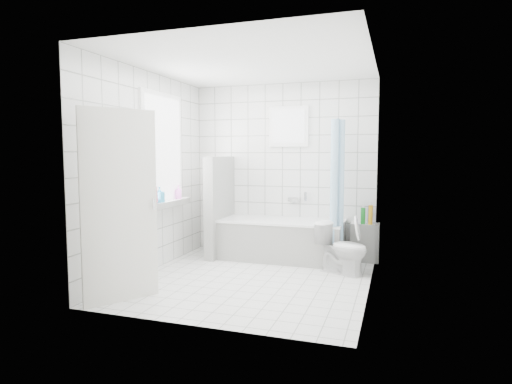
% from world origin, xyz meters
% --- Properties ---
extents(ground, '(3.00, 3.00, 0.00)m').
position_xyz_m(ground, '(0.00, 0.00, 0.00)').
color(ground, white).
rests_on(ground, ground).
extents(ceiling, '(3.00, 3.00, 0.00)m').
position_xyz_m(ceiling, '(0.00, 0.00, 2.60)').
color(ceiling, white).
rests_on(ceiling, ground).
extents(wall_back, '(2.80, 0.02, 2.60)m').
position_xyz_m(wall_back, '(0.00, 1.50, 1.30)').
color(wall_back, white).
rests_on(wall_back, ground).
extents(wall_front, '(2.80, 0.02, 2.60)m').
position_xyz_m(wall_front, '(0.00, -1.50, 1.30)').
color(wall_front, white).
rests_on(wall_front, ground).
extents(wall_left, '(0.02, 3.00, 2.60)m').
position_xyz_m(wall_left, '(-1.40, 0.00, 1.30)').
color(wall_left, white).
rests_on(wall_left, ground).
extents(wall_right, '(0.02, 3.00, 2.60)m').
position_xyz_m(wall_right, '(1.40, 0.00, 1.30)').
color(wall_right, white).
rests_on(wall_right, ground).
extents(window_left, '(0.01, 0.90, 1.40)m').
position_xyz_m(window_left, '(-1.35, 0.30, 1.60)').
color(window_left, white).
rests_on(window_left, wall_left).
extents(window_back, '(0.50, 0.01, 0.50)m').
position_xyz_m(window_back, '(0.10, 1.46, 1.95)').
color(window_back, white).
rests_on(window_back, wall_back).
extents(window_sill, '(0.18, 1.02, 0.08)m').
position_xyz_m(window_sill, '(-1.31, 0.30, 0.86)').
color(window_sill, white).
rests_on(window_sill, wall_left).
extents(door, '(0.47, 0.69, 2.00)m').
position_xyz_m(door, '(-1.03, -1.14, 1.00)').
color(door, silver).
rests_on(door, ground).
extents(bathtub, '(1.78, 0.77, 0.58)m').
position_xyz_m(bathtub, '(0.09, 1.12, 0.29)').
color(bathtub, white).
rests_on(bathtub, ground).
extents(partition_wall, '(0.15, 0.85, 1.50)m').
position_xyz_m(partition_wall, '(-0.86, 1.07, 0.75)').
color(partition_wall, white).
rests_on(partition_wall, ground).
extents(tiled_ledge, '(0.40, 0.24, 0.55)m').
position_xyz_m(tiled_ledge, '(1.26, 1.38, 0.28)').
color(tiled_ledge, white).
rests_on(tiled_ledge, ground).
extents(toilet, '(0.74, 0.58, 0.66)m').
position_xyz_m(toilet, '(1.03, 0.65, 0.33)').
color(toilet, white).
rests_on(toilet, ground).
extents(curtain_rod, '(0.02, 0.80, 0.02)m').
position_xyz_m(curtain_rod, '(0.92, 1.10, 2.00)').
color(curtain_rod, silver).
rests_on(curtain_rod, wall_back).
extents(shower_curtain, '(0.14, 0.48, 1.78)m').
position_xyz_m(shower_curtain, '(0.92, 0.97, 1.10)').
color(shower_curtain, '#4290C3').
rests_on(shower_curtain, curtain_rod).
extents(tub_faucet, '(0.18, 0.06, 0.06)m').
position_xyz_m(tub_faucet, '(0.19, 1.46, 0.85)').
color(tub_faucet, silver).
rests_on(tub_faucet, wall_back).
extents(sill_bottles, '(0.14, 0.79, 0.31)m').
position_xyz_m(sill_bottles, '(-1.30, 0.09, 1.03)').
color(sill_bottles, '#2EA0CF').
rests_on(sill_bottles, window_sill).
extents(ledge_bottles, '(0.17, 0.17, 0.27)m').
position_xyz_m(ledge_bottles, '(1.30, 1.34, 0.68)').
color(ledge_bottles, '#1C16B7').
rests_on(ledge_bottles, tiled_ledge).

